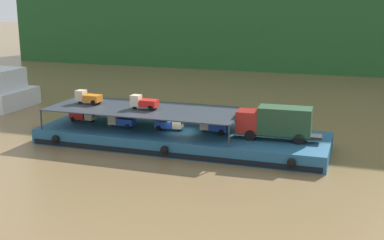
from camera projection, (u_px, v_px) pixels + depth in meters
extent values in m
plane|color=brown|center=(181.00, 146.00, 50.47)|extent=(400.00, 400.00, 0.00)
cube|color=#23567A|center=(181.00, 138.00, 50.30)|extent=(28.63, 8.52, 1.50)
cube|color=black|center=(165.00, 155.00, 46.45)|extent=(28.06, 0.06, 0.50)
sphere|color=black|center=(55.00, 139.00, 49.69)|extent=(0.76, 0.76, 0.76)
sphere|color=black|center=(164.00, 150.00, 46.14)|extent=(0.76, 0.76, 0.76)
sphere|color=black|center=(292.00, 163.00, 42.59)|extent=(0.76, 0.76, 0.76)
cube|color=maroon|center=(248.00, 121.00, 47.48)|extent=(2.09, 2.27, 2.00)
cube|color=#192833|center=(237.00, 116.00, 47.67)|extent=(0.14, 1.84, 0.60)
cube|color=#234228|center=(285.00, 121.00, 46.50)|extent=(4.89, 2.50, 2.50)
cube|color=black|center=(284.00, 134.00, 46.81)|extent=(6.85, 1.67, 0.20)
cylinder|color=black|center=(254.00, 130.00, 48.57)|extent=(1.01, 0.32, 1.00)
cylinder|color=black|center=(250.00, 135.00, 46.69)|extent=(1.01, 0.32, 1.00)
cylinder|color=black|center=(301.00, 133.00, 47.37)|extent=(1.01, 0.32, 1.00)
cylinder|color=black|center=(299.00, 139.00, 45.49)|extent=(1.01, 0.32, 1.00)
cylinder|color=#2D333D|center=(248.00, 117.00, 51.55)|extent=(0.16, 0.16, 2.00)
cylinder|color=#2D333D|center=(229.00, 136.00, 44.59)|extent=(0.16, 0.16, 2.00)
cylinder|color=#2D333D|center=(81.00, 104.00, 57.52)|extent=(0.16, 0.16, 2.00)
cylinder|color=#2D333D|center=(41.00, 119.00, 50.56)|extent=(0.16, 0.16, 2.00)
cube|color=#2D333D|center=(145.00, 109.00, 50.83)|extent=(19.43, 7.72, 0.10)
cube|color=red|center=(79.00, 115.00, 53.96)|extent=(1.73, 1.24, 0.70)
cube|color=beige|center=(90.00, 114.00, 53.45)|extent=(0.93, 1.02, 1.10)
cube|color=#19232D|center=(94.00, 114.00, 53.27)|extent=(0.06, 0.85, 0.38)
cylinder|color=black|center=(92.00, 120.00, 53.53)|extent=(0.56, 0.15, 0.56)
cylinder|color=black|center=(73.00, 119.00, 53.70)|extent=(0.56, 0.15, 0.56)
cylinder|color=black|center=(79.00, 117.00, 54.66)|extent=(0.56, 0.15, 0.56)
cube|color=#1E47B7|center=(126.00, 121.00, 51.27)|extent=(1.72, 1.22, 0.70)
cube|color=#C6B793|center=(114.00, 119.00, 51.64)|extent=(0.91, 1.01, 1.10)
cube|color=#19232D|center=(110.00, 117.00, 51.75)|extent=(0.05, 0.85, 0.38)
cylinder|color=black|center=(113.00, 124.00, 51.81)|extent=(0.56, 0.15, 0.56)
cylinder|color=black|center=(132.00, 124.00, 51.72)|extent=(0.56, 0.15, 0.56)
cylinder|color=black|center=(128.00, 126.00, 50.74)|extent=(0.56, 0.15, 0.56)
cube|color=#1E47B7|center=(164.00, 124.00, 50.39)|extent=(1.76, 1.29, 0.70)
cube|color=#C6B793|center=(178.00, 123.00, 49.98)|extent=(0.95, 1.05, 1.10)
cube|color=#19232D|center=(182.00, 122.00, 49.83)|extent=(0.08, 0.85, 0.38)
cylinder|color=black|center=(179.00, 128.00, 50.07)|extent=(0.57, 0.17, 0.56)
cylinder|color=black|center=(159.00, 128.00, 50.08)|extent=(0.57, 0.17, 0.56)
cylinder|color=black|center=(162.00, 126.00, 51.08)|extent=(0.57, 0.17, 0.56)
cube|color=#1E47B7|center=(219.00, 127.00, 49.17)|extent=(1.75, 1.28, 0.70)
cube|color=#C6B793|center=(206.00, 124.00, 49.61)|extent=(0.95, 1.04, 1.10)
cube|color=#19232D|center=(201.00, 122.00, 49.75)|extent=(0.08, 0.85, 0.38)
cylinder|color=black|center=(204.00, 129.00, 49.80)|extent=(0.57, 0.17, 0.56)
cylinder|color=black|center=(225.00, 129.00, 49.59)|extent=(0.57, 0.17, 0.56)
cylinder|color=black|center=(222.00, 132.00, 48.63)|extent=(0.57, 0.17, 0.56)
cube|color=orange|center=(93.00, 98.00, 52.71)|extent=(1.76, 1.29, 0.70)
cube|color=beige|center=(81.00, 95.00, 53.16)|extent=(0.95, 1.05, 1.10)
cube|color=#19232D|center=(77.00, 94.00, 53.31)|extent=(0.09, 0.85, 0.38)
cylinder|color=black|center=(80.00, 100.00, 53.35)|extent=(0.57, 0.17, 0.56)
cylinder|color=black|center=(99.00, 101.00, 53.13)|extent=(0.57, 0.17, 0.56)
cylinder|color=black|center=(93.00, 103.00, 52.17)|extent=(0.57, 0.17, 0.56)
cube|color=red|center=(149.00, 103.00, 50.21)|extent=(1.71, 1.21, 0.70)
cube|color=beige|center=(136.00, 100.00, 50.60)|extent=(0.91, 1.01, 1.10)
cube|color=#19232D|center=(132.00, 99.00, 50.73)|extent=(0.05, 0.85, 0.38)
cylinder|color=black|center=(135.00, 106.00, 50.78)|extent=(0.56, 0.14, 0.56)
cylinder|color=black|center=(155.00, 106.00, 50.65)|extent=(0.56, 0.14, 0.56)
cylinder|color=black|center=(151.00, 108.00, 49.68)|extent=(0.56, 0.14, 0.56)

